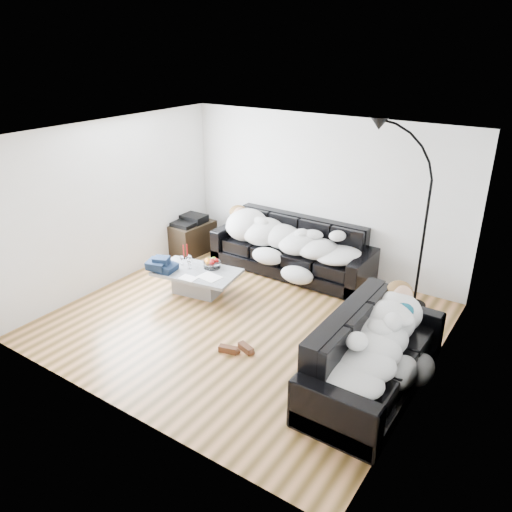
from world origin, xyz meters
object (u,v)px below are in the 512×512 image
Objects in this scene: fruit_bowl at (212,263)px; wine_glass_b at (182,260)px; sofa_back at (292,247)px; coffee_table at (197,282)px; sleeper_right at (377,338)px; candle_right at (187,252)px; wine_glass_c at (190,264)px; sofa_right at (375,353)px; av_cabinet at (191,237)px; shoes at (236,348)px; stereo at (191,220)px; floor_lamp at (424,232)px; wine_glass_a at (189,260)px; candle_left at (184,252)px; sleeper_back at (291,237)px.

fruit_bowl is 0.49m from wine_glass_b.
coffee_table is (-0.82, -1.50, -0.27)m from sofa_back.
sleeper_right is 3.72m from candle_right.
wine_glass_c is at bearing -137.57° from fruit_bowl.
sofa_right is at bearing -16.44° from fruit_bowl.
sofa_back is 3.38× the size of av_cabinet.
shoes is at bearing -33.49° from candle_right.
wine_glass_c is at bearing -178.17° from coffee_table.
sofa_right reaches higher than shoes.
av_cabinet is at bearing 0.00° from stereo.
shoes is at bearing 100.28° from sofa_right.
fruit_bowl is 3.19m from floor_lamp.
wine_glass_b is (-0.46, -0.19, -0.00)m from fruit_bowl.
floor_lamp reaches higher than wine_glass_a.
wine_glass_b is 0.66× the size of candle_left.
wine_glass_a reaches higher than wine_glass_b.
av_cabinet is (-0.73, 0.93, -0.22)m from candle_right.
av_cabinet is (-1.98, -0.29, -0.17)m from sofa_back.
candle_left is 3.72m from floor_lamp.
coffee_table is at bearing -24.55° from wine_glass_a.
candle_right is 3.67m from floor_lamp.
wine_glass_c reaches higher than wine_glass_b.
wine_glass_b is at bearing 78.52° from sofa_right.
sleeper_right is 4.66× the size of shoes.
wine_glass_a is (-1.07, -1.34, -0.20)m from sleeper_back.
sleeper_right reaches higher than wine_glass_c.
wine_glass_a is (-0.36, -0.12, 0.00)m from fruit_bowl.
sleeper_back is 2.20m from floor_lamp.
candle_left is (-1.30, -1.20, -0.16)m from sleeper_back.
wine_glass_c reaches higher than wine_glass_a.
sleeper_right is 2.33× the size of av_cabinet.
sofa_back is 2.01m from stereo.
shoes is (1.80, -1.02, -0.41)m from wine_glass_b.
sofa_back is 17.51× the size of wine_glass_b.
av_cabinet is at bearing 129.86° from wine_glass_a.
candle_left is 1.19m from stereo.
sleeper_back is at bearing -176.09° from floor_lamp.
wine_glass_a is 0.26m from candle_right.
sleeper_back is 9.85× the size of candle_left.
sleeper_right is at bearing -11.94° from coffee_table.
av_cabinet is at bearing 142.47° from fruit_bowl.
wine_glass_b is 0.07× the size of floor_lamp.
sofa_back is at bearing 13.28° from av_cabinet.
sofa_back is 3.19m from sleeper_right.
stereo is at bearing -171.81° from sofa_back.
sleeper_back is at bearing 50.28° from wine_glass_b.
sofa_back is 1.78m from wine_glass_c.
av_cabinet reaches higher than fruit_bowl.
stereo is at bearing 127.90° from candle_right.
sofa_right is 14.08× the size of wine_glass_b.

